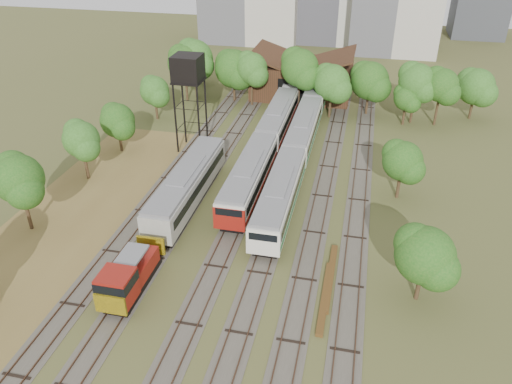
% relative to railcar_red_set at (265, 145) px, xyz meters
% --- Properties ---
extents(ground, '(240.00, 240.00, 0.00)m').
position_rel_railcar_red_set_xyz_m(ground, '(2.00, -32.34, -2.08)').
color(ground, '#475123').
rests_on(ground, ground).
extents(dry_grass_patch, '(14.00, 60.00, 0.04)m').
position_rel_railcar_red_set_xyz_m(dry_grass_patch, '(-16.00, -24.34, -2.06)').
color(dry_grass_patch, brown).
rests_on(dry_grass_patch, ground).
extents(tracks, '(24.60, 80.00, 0.19)m').
position_rel_railcar_red_set_xyz_m(tracks, '(1.33, -7.34, -2.04)').
color(tracks, '#4C473D').
rests_on(tracks, ground).
extents(railcar_red_set, '(3.17, 34.58, 3.93)m').
position_rel_railcar_red_set_xyz_m(railcar_red_set, '(0.00, 0.00, 0.00)').
color(railcar_red_set, black).
rests_on(railcar_red_set, ground).
extents(railcar_green_set, '(3.11, 52.08, 3.85)m').
position_rel_railcar_red_set_xyz_m(railcar_green_set, '(4.00, 5.60, -0.04)').
color(railcar_green_set, black).
rests_on(railcar_green_set, ground).
extents(railcar_rear, '(2.84, 16.07, 3.51)m').
position_rel_railcar_red_set_xyz_m(railcar_rear, '(0.00, 27.25, -0.22)').
color(railcar_rear, black).
rests_on(railcar_rear, ground).
extents(shunter_locomotive, '(2.65, 8.10, 3.47)m').
position_rel_railcar_red_set_xyz_m(shunter_locomotive, '(-6.00, -26.84, -0.42)').
color(shunter_locomotive, black).
rests_on(shunter_locomotive, ground).
extents(old_grey_coach, '(3.23, 18.00, 4.01)m').
position_rel_railcar_red_set_xyz_m(old_grey_coach, '(-6.00, -11.97, 0.11)').
color(old_grey_coach, black).
rests_on(old_grey_coach, ground).
extents(water_tower, '(3.58, 3.58, 12.38)m').
position_rel_railcar_red_set_xyz_m(water_tower, '(-10.09, 1.42, 8.36)').
color(water_tower, black).
rests_on(water_tower, ground).
extents(rail_pile_near, '(0.59, 8.80, 0.29)m').
position_rel_railcar_red_set_xyz_m(rail_pile_near, '(10.00, -23.85, -1.93)').
color(rail_pile_near, brown).
rests_on(rail_pile_near, ground).
extents(rail_pile_far, '(0.57, 9.08, 0.30)m').
position_rel_railcar_red_set_xyz_m(rail_pile_far, '(10.20, -21.20, -1.93)').
color(rail_pile_far, brown).
rests_on(rail_pile_far, ground).
extents(maintenance_shed, '(16.45, 11.55, 7.58)m').
position_rel_railcar_red_set_xyz_m(maintenance_shed, '(1.00, 25.64, 0.84)').
color(maintenance_shed, '#362313').
rests_on(maintenance_shed, ground).
extents(tree_band_left, '(8.06, 72.27, 8.91)m').
position_rel_railcar_red_set_xyz_m(tree_band_left, '(-18.16, -0.61, 3.03)').
color(tree_band_left, '#382616').
rests_on(tree_band_left, ground).
extents(tree_band_far, '(48.89, 9.76, 9.65)m').
position_rel_railcar_red_set_xyz_m(tree_band_far, '(4.24, 18.87, 3.72)').
color(tree_band_far, '#382616').
rests_on(tree_band_far, ground).
extents(tree_band_right, '(5.76, 42.33, 6.80)m').
position_rel_railcar_red_set_xyz_m(tree_band_right, '(16.93, -8.78, 2.29)').
color(tree_band_right, '#382616').
rests_on(tree_band_right, ground).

